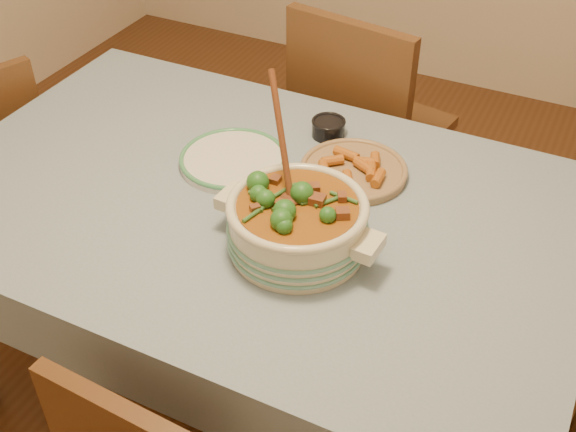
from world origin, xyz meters
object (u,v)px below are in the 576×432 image
object	(u,v)px
dining_table	(252,226)
fried_plate	(354,169)
chair_far	(362,124)
stew_casserole	(297,220)
white_plate	(233,159)
condiment_bowl	(328,127)

from	to	relation	value
dining_table	fried_plate	distance (m)	0.31
chair_far	stew_casserole	bearing A→B (deg)	110.67
stew_casserole	fried_plate	size ratio (longest dim) A/B	1.41
white_plate	chair_far	world-z (taller)	chair_far
stew_casserole	chair_far	bearing A→B (deg)	101.21
stew_casserole	white_plate	distance (m)	0.39
dining_table	condiment_bowl	world-z (taller)	condiment_bowl
chair_far	dining_table	bearing A→B (deg)	98.85
white_plate	chair_far	bearing A→B (deg)	79.31
dining_table	fried_plate	size ratio (longest dim) A/B	5.81
dining_table	stew_casserole	xyz separation A→B (m)	(0.19, -0.12, 0.17)
condiment_bowl	chair_far	bearing A→B (deg)	96.56
fried_plate	condiment_bowl	bearing A→B (deg)	133.06
stew_casserole	dining_table	bearing A→B (deg)	147.71
stew_casserole	chair_far	size ratio (longest dim) A/B	0.42
dining_table	stew_casserole	size ratio (longest dim) A/B	4.12
stew_casserole	fried_plate	distance (m)	0.33
white_plate	fried_plate	xyz separation A→B (m)	(0.31, 0.09, 0.01)
fried_plate	stew_casserole	bearing A→B (deg)	-91.42
dining_table	stew_casserole	world-z (taller)	stew_casserole
dining_table	stew_casserole	distance (m)	0.28
condiment_bowl	fried_plate	size ratio (longest dim) A/B	0.36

